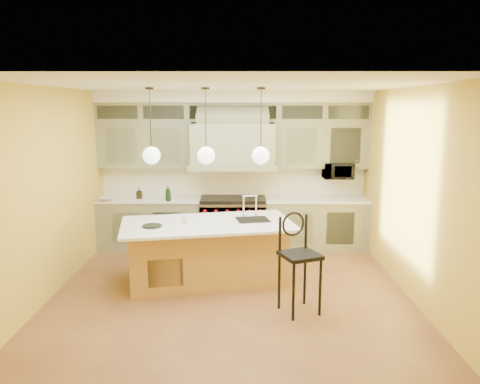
{
  "coord_description": "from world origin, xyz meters",
  "views": [
    {
      "loc": [
        0.15,
        -6.37,
        2.62
      ],
      "look_at": [
        0.13,
        0.7,
        1.33
      ],
      "focal_mm": 35.0,
      "sensor_mm": 36.0,
      "label": 1
    }
  ],
  "objects_px": {
    "range": "(233,223)",
    "microwave": "(338,171)",
    "kitchen_island": "(208,251)",
    "counter_stool": "(299,256)"
  },
  "relations": [
    {
      "from": "range",
      "to": "microwave",
      "type": "height_order",
      "value": "microwave"
    },
    {
      "from": "range",
      "to": "kitchen_island",
      "type": "xyz_separation_m",
      "value": [
        -0.36,
        -1.69,
        -0.01
      ]
    },
    {
      "from": "range",
      "to": "kitchen_island",
      "type": "distance_m",
      "value": 1.73
    },
    {
      "from": "range",
      "to": "microwave",
      "type": "bearing_deg",
      "value": 3.12
    },
    {
      "from": "kitchen_island",
      "to": "counter_stool",
      "type": "height_order",
      "value": "kitchen_island"
    },
    {
      "from": "range",
      "to": "microwave",
      "type": "distance_m",
      "value": 2.18
    },
    {
      "from": "counter_stool",
      "to": "kitchen_island",
      "type": "bearing_deg",
      "value": 116.14
    },
    {
      "from": "kitchen_island",
      "to": "microwave",
      "type": "distance_m",
      "value": 3.09
    },
    {
      "from": "range",
      "to": "kitchen_island",
      "type": "bearing_deg",
      "value": -101.9
    },
    {
      "from": "range",
      "to": "counter_stool",
      "type": "height_order",
      "value": "counter_stool"
    }
  ]
}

